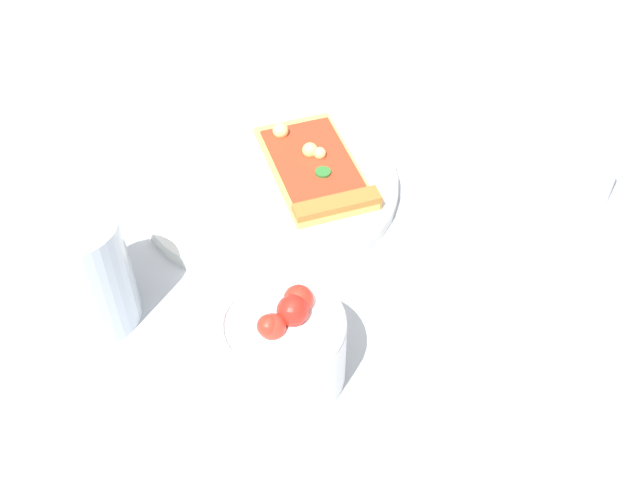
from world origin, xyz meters
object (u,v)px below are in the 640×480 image
(soda_glass, at_px, (88,276))
(plate, at_px, (269,185))
(pepper_shaker, at_px, (601,172))
(pizza_slice_main, at_px, (316,170))
(salad_bowl, at_px, (282,345))

(soda_glass, bearing_deg, plate, 104.39)
(soda_glass, distance_m, pepper_shaker, 0.50)
(plate, relative_size, pizza_slice_main, 1.52)
(plate, distance_m, pizza_slice_main, 0.05)
(salad_bowl, xyz_separation_m, soda_glass, (-0.14, -0.10, 0.01))
(pizza_slice_main, bearing_deg, salad_bowl, -41.36)
(soda_glass, bearing_deg, pizza_slice_main, 97.22)
(pizza_slice_main, bearing_deg, soda_glass, -82.78)
(plate, xyz_separation_m, salad_bowl, (0.20, -0.11, 0.03))
(soda_glass, height_order, pepper_shaker, soda_glass)
(plate, height_order, salad_bowl, salad_bowl)
(salad_bowl, bearing_deg, plate, 150.71)
(pizza_slice_main, xyz_separation_m, soda_glass, (0.03, -0.25, 0.03))
(salad_bowl, xyz_separation_m, pepper_shaker, (0.00, 0.37, -0.00))
(pizza_slice_main, height_order, salad_bowl, salad_bowl)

